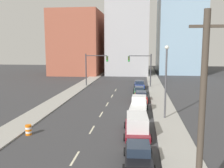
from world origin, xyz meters
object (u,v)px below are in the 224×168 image
object	(u,v)px
traffic_signal_left	(92,65)
utility_pole_right_near	(202,110)
box_truck_maroon	(137,125)
sedan_red	(141,97)
sedan_green	(139,91)
traffic_signal_right	(144,66)
traffic_barrel	(28,130)
street_lamp	(166,77)
sedan_blue	(139,85)
sedan_black	(138,155)
pickup_truck_white	(139,106)

from	to	relation	value
traffic_signal_left	utility_pole_right_near	world-z (taller)	utility_pole_right_near
box_truck_maroon	sedan_red	distance (m)	14.68
sedan_green	traffic_signal_left	bearing A→B (deg)	139.03
traffic_signal_right	traffic_barrel	distance (m)	31.55
traffic_signal_left	utility_pole_right_near	bearing A→B (deg)	-71.14
street_lamp	sedan_red	xyz separation A→B (m)	(-2.72, 9.10, -4.10)
utility_pole_right_near	sedan_red	distance (m)	25.18
box_truck_maroon	traffic_signal_right	bearing A→B (deg)	84.96
sedan_blue	sedan_black	bearing A→B (deg)	-91.52
utility_pole_right_near	sedan_black	distance (m)	6.74
traffic_signal_right	utility_pole_right_near	size ratio (longest dim) A/B	0.68
traffic_barrel	sedan_red	bearing A→B (deg)	57.00
traffic_barrel	pickup_truck_white	xyz separation A→B (m)	(10.03, 9.02, 0.34)
street_lamp	sedan_blue	distance (m)	21.57
sedan_red	box_truck_maroon	bearing A→B (deg)	-93.71
utility_pole_right_near	sedan_blue	bearing A→B (deg)	95.15
pickup_truck_white	sedan_blue	xyz separation A→B (m)	(-0.07, 18.66, -0.12)
pickup_truck_white	street_lamp	bearing A→B (deg)	-35.73
box_truck_maroon	sedan_blue	bearing A→B (deg)	86.84
traffic_signal_right	sedan_red	size ratio (longest dim) A/B	1.39
traffic_signal_right	sedan_black	distance (m)	34.27
traffic_signal_right	pickup_truck_white	xyz separation A→B (m)	(-0.86, -20.34, -3.53)
traffic_signal_right	box_truck_maroon	xyz separation A→B (m)	(-0.93, -28.22, -3.43)
pickup_truck_white	sedan_green	world-z (taller)	pickup_truck_white
sedan_black	sedan_blue	world-z (taller)	sedan_blue
sedan_green	sedan_blue	size ratio (longest dim) A/B	1.01
pickup_truck_white	sedan_black	bearing A→B (deg)	-87.32
traffic_signal_left	sedan_green	world-z (taller)	traffic_signal_left
traffic_signal_left	pickup_truck_white	xyz separation A→B (m)	(9.82, -20.34, -3.53)
traffic_signal_left	sedan_blue	bearing A→B (deg)	-9.79
traffic_signal_right	street_lamp	bearing A→B (deg)	-84.71
traffic_signal_left	box_truck_maroon	xyz separation A→B (m)	(9.75, -28.22, -3.43)
sedan_black	sedan_green	bearing A→B (deg)	87.89
sedan_green	sedan_blue	bearing A→B (deg)	89.24
traffic_barrel	utility_pole_right_near	bearing A→B (deg)	-33.61
street_lamp	traffic_barrel	bearing A→B (deg)	-152.67
traffic_signal_left	sedan_blue	xyz separation A→B (m)	(9.75, -1.68, -3.65)
traffic_barrel	sedan_black	size ratio (longest dim) A/B	0.22
box_truck_maroon	pickup_truck_white	world-z (taller)	pickup_truck_white
traffic_signal_left	sedan_red	distance (m)	17.27
sedan_black	sedan_red	bearing A→B (deg)	87.20
sedan_green	street_lamp	bearing A→B (deg)	-79.23
traffic_barrel	sedan_black	bearing A→B (deg)	-24.88
traffic_barrel	sedan_green	world-z (taller)	sedan_green
utility_pole_right_near	sedan_blue	world-z (taller)	utility_pole_right_near
sedan_blue	pickup_truck_white	bearing A→B (deg)	-91.66
traffic_signal_right	sedan_black	world-z (taller)	traffic_signal_right
traffic_signal_left	sedan_red	world-z (taller)	traffic_signal_left
utility_pole_right_near	sedan_red	world-z (taller)	utility_pole_right_near
street_lamp	sedan_black	size ratio (longest dim) A/B	1.88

